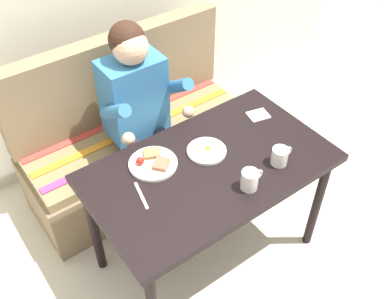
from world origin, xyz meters
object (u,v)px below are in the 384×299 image
Objects in this scene: plate_eggs at (207,151)px; coffee_mug at (280,156)px; napkin at (258,115)px; person at (141,106)px; table at (210,177)px; coffee_mug_second at (250,179)px; couch at (136,141)px; fork at (141,195)px; plate_breakfast at (154,163)px.

coffee_mug reaches higher than plate_eggs.
plate_eggs is 1.79× the size of napkin.
person is 10.98× the size of napkin.
person reaches higher than table.
coffee_mug_second is 0.54m from napkin.
napkin is at bearing 63.33° from coffee_mug.
table is 0.26m from coffee_mug_second.
couch reaches higher than napkin.
plate_eggs is 1.16× the size of fork.
napkin is at bearing 43.25° from coffee_mug_second.
couch is 12.20× the size of coffee_mug.
couch is at bearing 93.27° from coffee_mug_second.
coffee_mug_second is at bearing -87.26° from plate_eggs.
couch reaches higher than fork.
napkin is at bearing -54.07° from couch.
plate_breakfast is 0.61m from coffee_mug.
couch is 0.80m from plate_eggs.
person is at bearing 137.39° from napkin.
napkin is at bearing 9.08° from plate_eggs.
couch reaches higher than plate_eggs.
plate_breakfast is at bearing 54.23° from fork.
coffee_mug_second reaches higher than fork.
table is 0.13m from plate_eggs.
table is 7.06× the size of fork.
table is 0.48m from napkin.
person is at bearing 96.31° from coffee_mug_second.
plate_breakfast reaches higher than fork.
coffee_mug is (0.50, -0.35, 0.03)m from plate_breakfast.
coffee_mug is at bearing -34.91° from plate_breakfast.
plate_breakfast is 2.01× the size of coffee_mug.
napkin is (0.67, -0.02, -0.01)m from plate_breakfast.
coffee_mug is at bearing -116.67° from napkin.
person is 0.65m from napkin.
plate_breakfast reaches higher than napkin.
plate_eggs is at bearing 20.32° from fork.
coffee_mug_second is at bearing -54.27° from plate_breakfast.
coffee_mug reaches higher than table.
table is 10.87× the size of napkin.
table is 0.36m from coffee_mug.
person is 0.51m from plate_eggs.
coffee_mug reaches higher than plate_breakfast.
fork is (-0.41, -0.06, -0.01)m from plate_eggs.
plate_breakfast is 0.67m from napkin.
coffee_mug_second reaches higher than plate_breakfast.
napkin is (0.45, 0.15, 0.09)m from table.
plate_eggs is at bearing -170.92° from napkin.
couch reaches higher than coffee_mug_second.
plate_eggs is (0.07, -0.51, -0.00)m from person.
person is 10.27× the size of coffee_mug.
coffee_mug is at bearing -67.99° from person.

